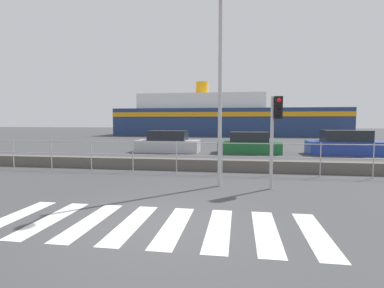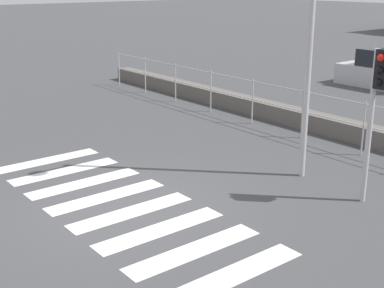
{
  "view_description": "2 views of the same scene",
  "coord_description": "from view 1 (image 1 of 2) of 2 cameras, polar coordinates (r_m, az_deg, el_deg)",
  "views": [
    {
      "loc": [
        1.56,
        -5.73,
        2.12
      ],
      "look_at": [
        0.34,
        2.0,
        1.5
      ],
      "focal_mm": 28.0,
      "sensor_mm": 36.0,
      "label": 1
    },
    {
      "loc": [
        7.84,
        -4.58,
        3.99
      ],
      "look_at": [
        0.78,
        1.0,
        1.2
      ],
      "focal_mm": 50.0,
      "sensor_mm": 36.0,
      "label": 2
    }
  ],
  "objects": [
    {
      "name": "ferry_boat",
      "position": [
        43.02,
        5.88,
        4.95
      ],
      "size": [
        31.09,
        8.18,
        7.59
      ],
      "color": "navy",
      "rests_on": "ground_plane"
    },
    {
      "name": "seawall",
      "position": [
        12.83,
        1.86,
        -3.94
      ],
      "size": [
        22.43,
        0.55,
        0.47
      ],
      "color": "#605B54",
      "rests_on": "ground_plane"
    },
    {
      "name": "traffic_light_far",
      "position": [
        9.46,
        15.66,
        4.17
      ],
      "size": [
        0.34,
        0.32,
        2.84
      ],
      "color": "#B2B2B5",
      "rests_on": "ground_plane"
    },
    {
      "name": "crosswalk",
      "position": [
        6.34,
        -7.54,
        -14.99
      ],
      "size": [
        6.75,
        2.4,
        0.01
      ],
      "color": "silver",
      "rests_on": "ground_plane"
    },
    {
      "name": "streetlamp",
      "position": [
        9.52,
        5.32,
        14.27
      ],
      "size": [
        0.32,
        1.09,
        6.02
      ],
      "color": "#B2B2B5",
      "rests_on": "ground_plane"
    },
    {
      "name": "parked_car_green",
      "position": [
        19.7,
        10.8,
        -0.02
      ],
      "size": [
        3.99,
        1.85,
        1.38
      ],
      "color": "#1E6633",
      "rests_on": "ground_plane"
    },
    {
      "name": "harbor_fence",
      "position": [
        11.89,
        1.34,
        -1.64
      ],
      "size": [
        20.23,
        0.04,
        1.29
      ],
      "color": "#B2B2B5",
      "rests_on": "ground_plane"
    },
    {
      "name": "ground_plane",
      "position": [
        6.31,
        -6.14,
        -15.14
      ],
      "size": [
        160.0,
        160.0,
        0.0
      ],
      "primitive_type": "plane",
      "color": "#424244"
    },
    {
      "name": "parked_car_silver",
      "position": [
        20.25,
        -4.58,
        0.23
      ],
      "size": [
        4.19,
        1.8,
        1.43
      ],
      "color": "#BCBCC1",
      "rests_on": "ground_plane"
    },
    {
      "name": "parked_car_blue",
      "position": [
        20.73,
        27.16,
        -0.06
      ],
      "size": [
        4.46,
        1.77,
        1.52
      ],
      "color": "#233D9E",
      "rests_on": "ground_plane"
    }
  ]
}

